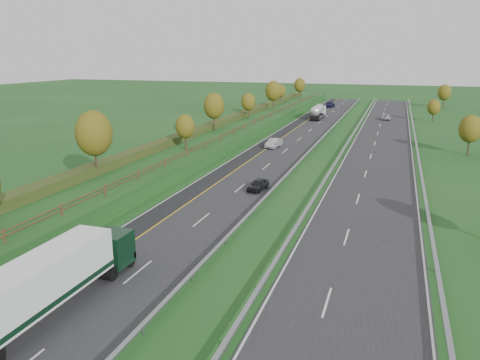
% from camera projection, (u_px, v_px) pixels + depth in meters
% --- Properties ---
extents(ground, '(400.00, 400.00, 0.00)m').
position_uv_depth(ground, '(321.00, 159.00, 73.09)').
color(ground, '#194619').
rests_on(ground, ground).
extents(near_carriageway, '(10.50, 200.00, 0.04)m').
position_uv_depth(near_carriageway, '(279.00, 149.00, 80.11)').
color(near_carriageway, '#232326').
rests_on(near_carriageway, ground).
extents(far_carriageway, '(10.50, 200.00, 0.04)m').
position_uv_depth(far_carriageway, '(379.00, 156.00, 75.06)').
color(far_carriageway, '#232326').
rests_on(far_carriageway, ground).
extents(hard_shoulder, '(3.00, 200.00, 0.04)m').
position_uv_depth(hard_shoulder, '(258.00, 148.00, 81.26)').
color(hard_shoulder, black).
rests_on(hard_shoulder, ground).
extents(lane_markings, '(26.75, 200.00, 0.01)m').
position_uv_depth(lane_markings, '(316.00, 152.00, 78.04)').
color(lane_markings, silver).
rests_on(lane_markings, near_carriageway).
extents(embankment_left, '(12.00, 200.00, 2.00)m').
position_uv_depth(embankment_left, '(209.00, 140.00, 83.84)').
color(embankment_left, '#194619').
rests_on(embankment_left, ground).
extents(hedge_left, '(2.20, 180.00, 1.10)m').
position_uv_depth(hedge_left, '(198.00, 131.00, 84.05)').
color(hedge_left, '#293B18').
rests_on(hedge_left, embankment_left).
extents(fence_left, '(0.12, 189.06, 1.20)m').
position_uv_depth(fence_left, '(232.00, 132.00, 81.64)').
color(fence_left, '#422B19').
rests_on(fence_left, embankment_left).
extents(median_barrier_near, '(0.32, 200.00, 0.71)m').
position_uv_depth(median_barrier_near, '(312.00, 148.00, 78.21)').
color(median_barrier_near, gray).
rests_on(median_barrier_near, ground).
extents(median_barrier_far, '(0.32, 200.00, 0.71)m').
position_uv_depth(median_barrier_far, '(343.00, 150.00, 76.65)').
color(median_barrier_far, gray).
rests_on(median_barrier_far, ground).
extents(outer_barrier_far, '(0.32, 200.00, 0.71)m').
position_uv_depth(outer_barrier_far, '(418.00, 155.00, 73.14)').
color(outer_barrier_far, gray).
rests_on(outer_barrier_far, ground).
extents(trees_left, '(6.64, 164.30, 7.66)m').
position_uv_depth(trees_left, '(203.00, 112.00, 79.25)').
color(trees_left, '#2D2116').
rests_on(trees_left, embankment_left).
extents(trees_far, '(8.45, 118.60, 7.12)m').
position_uv_depth(trees_far, '(454.00, 112.00, 96.67)').
color(trees_far, '#2D2116').
rests_on(trees_far, ground).
extents(box_lorry, '(2.58, 16.28, 4.06)m').
position_uv_depth(box_lorry, '(44.00, 284.00, 28.06)').
color(box_lorry, black).
rests_on(box_lorry, near_carriageway).
extents(road_tanker, '(2.40, 11.22, 3.46)m').
position_uv_depth(road_tanker, '(318.00, 111.00, 118.88)').
color(road_tanker, silver).
rests_on(road_tanker, near_carriageway).
extents(car_dark_near, '(2.08, 4.10, 1.34)m').
position_uv_depth(car_dark_near, '(258.00, 185.00, 55.76)').
color(car_dark_near, black).
rests_on(car_dark_near, near_carriageway).
extents(car_silver_mid, '(2.20, 4.89, 1.56)m').
position_uv_depth(car_silver_mid, '(274.00, 143.00, 81.70)').
color(car_silver_mid, '#98989C').
rests_on(car_silver_mid, near_carriageway).
extents(car_small_far, '(2.87, 5.81, 1.62)m').
position_uv_depth(car_small_far, '(330.00, 105.00, 144.70)').
color(car_small_far, '#121239').
rests_on(car_small_far, near_carriageway).
extents(car_oncoming, '(2.49, 4.90, 1.33)m').
position_uv_depth(car_oncoming, '(386.00, 117.00, 117.02)').
color(car_oncoming, '#B5B5BA').
rests_on(car_oncoming, far_carriageway).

